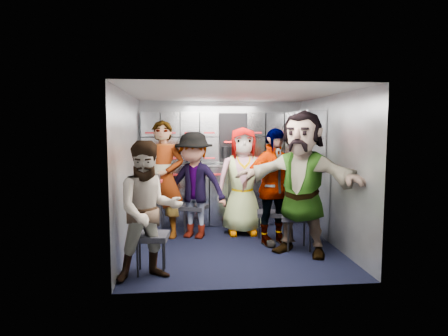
{
  "coord_description": "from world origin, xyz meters",
  "views": [
    {
      "loc": [
        -0.69,
        -5.4,
        1.65
      ],
      "look_at": [
        -0.09,
        0.35,
        1.06
      ],
      "focal_mm": 32.0,
      "sensor_mm": 36.0,
      "label": 1
    }
  ],
  "objects": [
    {
      "name": "bottle_mid",
      "position": [
        -0.48,
        1.24,
        1.15
      ],
      "size": [
        0.06,
        0.06,
        0.25
      ],
      "primitive_type": "cylinder",
      "color": "white",
      "rests_on": "counter"
    },
    {
      "name": "attendant_arc_d",
      "position": [
        0.57,
        0.03,
        0.82
      ],
      "size": [
        1.04,
        0.68,
        1.64
      ],
      "primitive_type": "imported",
      "rotation": [
        0.0,
        0.0,
        0.32
      ],
      "color": "black",
      "rests_on": "ground"
    },
    {
      "name": "bottle_right",
      "position": [
        0.4,
        1.24,
        1.16
      ],
      "size": [
        0.06,
        0.06,
        0.27
      ],
      "primitive_type": "cylinder",
      "color": "white",
      "rests_on": "counter"
    },
    {
      "name": "cart_bank_left",
      "position": [
        -1.19,
        0.56,
        0.49
      ],
      "size": [
        0.38,
        0.76,
        0.99
      ],
      "primitive_type": "cube",
      "color": "#8E929C",
      "rests_on": "ground"
    },
    {
      "name": "locker_bank_right",
      "position": [
        1.25,
        0.7,
        1.49
      ],
      "size": [
        0.28,
        1.0,
        0.82
      ],
      "primitive_type": "cube",
      "color": "#8E929C",
      "rests_on": "wall_right"
    },
    {
      "name": "wall_right",
      "position": [
        1.4,
        0.0,
        1.05
      ],
      "size": [
        0.04,
        3.0,
        2.1
      ],
      "primitive_type": "cube",
      "color": "gray",
      "rests_on": "ground"
    },
    {
      "name": "cart_bank_back",
      "position": [
        0.0,
        1.29,
        0.49
      ],
      "size": [
        2.68,
        0.38,
        0.99
      ],
      "primitive_type": "cube",
      "color": "#8E929C",
      "rests_on": "ground"
    },
    {
      "name": "jump_seat_mid_right",
      "position": [
        0.57,
        0.21,
        0.38
      ],
      "size": [
        0.41,
        0.4,
        0.43
      ],
      "rotation": [
        0.0,
        0.0,
        -0.18
      ],
      "color": "black",
      "rests_on": "ground"
    },
    {
      "name": "counter",
      "position": [
        0.0,
        1.29,
        1.01
      ],
      "size": [
        2.68,
        0.42,
        0.03
      ],
      "primitive_type": "cube",
      "color": "silver",
      "rests_on": "cart_bank_back"
    },
    {
      "name": "jump_seat_near_right",
      "position": [
        0.84,
        -0.25,
        0.42
      ],
      "size": [
        0.49,
        0.47,
        0.47
      ],
      "rotation": [
        0.0,
        0.0,
        -0.27
      ],
      "color": "black",
      "rests_on": "ground"
    },
    {
      "name": "right_cabinet",
      "position": [
        1.25,
        0.6,
        0.5
      ],
      "size": [
        0.28,
        1.2,
        1.0
      ],
      "primitive_type": "cube",
      "color": "#8E929C",
      "rests_on": "ground"
    },
    {
      "name": "cup_left",
      "position": [
        -1.13,
        1.23,
        1.07
      ],
      "size": [
        0.08,
        0.08,
        0.09
      ],
      "primitive_type": "cylinder",
      "color": "tan",
      "rests_on": "counter"
    },
    {
      "name": "red_latch_strip",
      "position": [
        0.0,
        1.09,
        0.88
      ],
      "size": [
        2.6,
        0.02,
        0.03
      ],
      "primitive_type": "cube",
      "color": "red",
      "rests_on": "cart_bank_back"
    },
    {
      "name": "jump_seat_near_left",
      "position": [
        -1.05,
        -0.94,
        0.4
      ],
      "size": [
        0.42,
        0.4,
        0.45
      ],
      "rotation": [
        0.0,
        0.0,
        -0.11
      ],
      "color": "black",
      "rests_on": "ground"
    },
    {
      "name": "wall_back",
      "position": [
        0.0,
        1.5,
        1.05
      ],
      "size": [
        2.8,
        0.04,
        2.1
      ],
      "primitive_type": "cube",
      "color": "gray",
      "rests_on": "ground"
    },
    {
      "name": "jump_seat_mid_left",
      "position": [
        -0.52,
        0.67,
        0.4
      ],
      "size": [
        0.49,
        0.48,
        0.45
      ],
      "rotation": [
        0.0,
        0.0,
        -0.38
      ],
      "color": "black",
      "rests_on": "ground"
    },
    {
      "name": "coffee_niche",
      "position": [
        0.18,
        1.41,
        1.47
      ],
      "size": [
        0.46,
        0.16,
        0.84
      ],
      "primitive_type": null,
      "color": "black",
      "rests_on": "wall_back"
    },
    {
      "name": "ceiling",
      "position": [
        0.0,
        0.0,
        2.1
      ],
      "size": [
        2.8,
        3.0,
        0.02
      ],
      "primitive_type": "cube",
      "color": "silver",
      "rests_on": "wall_back"
    },
    {
      "name": "floor",
      "position": [
        0.0,
        0.0,
        0.0
      ],
      "size": [
        3.0,
        3.0,
        0.0
      ],
      "primitive_type": "plane",
      "color": "black",
      "rests_on": "ground"
    },
    {
      "name": "cup_right",
      "position": [
        1.17,
        1.23,
        1.07
      ],
      "size": [
        0.09,
        0.09,
        0.09
      ],
      "primitive_type": "cylinder",
      "color": "tan",
      "rests_on": "counter"
    },
    {
      "name": "jump_seat_center",
      "position": [
        0.23,
        0.81,
        0.41
      ],
      "size": [
        0.43,
        0.42,
        0.47
      ],
      "rotation": [
        0.0,
        0.0,
        -0.11
      ],
      "color": "black",
      "rests_on": "ground"
    },
    {
      "name": "wall_left",
      "position": [
        -1.4,
        0.0,
        1.05
      ],
      "size": [
        0.04,
        3.0,
        2.1
      ],
      "primitive_type": "cube",
      "color": "gray",
      "rests_on": "ground"
    },
    {
      "name": "bottle_left",
      "position": [
        -0.54,
        1.24,
        1.14
      ],
      "size": [
        0.06,
        0.06,
        0.23
      ],
      "primitive_type": "cylinder",
      "color": "white",
      "rests_on": "counter"
    },
    {
      "name": "attendant_arc_b",
      "position": [
        -0.52,
        0.49,
        0.79
      ],
      "size": [
        1.17,
        0.96,
        1.58
      ],
      "primitive_type": "imported",
      "rotation": [
        0.0,
        0.0,
        -0.42
      ],
      "color": "black",
      "rests_on": "ground"
    },
    {
      "name": "attendant_arc_a",
      "position": [
        -1.05,
        -1.12,
        0.75
      ],
      "size": [
        0.86,
        0.75,
        1.51
      ],
      "primitive_type": "imported",
      "rotation": [
        0.0,
        0.0,
        0.27
      ],
      "color": "black",
      "rests_on": "ground"
    },
    {
      "name": "attendant_arc_e",
      "position": [
        0.84,
        -0.43,
        0.94
      ],
      "size": [
        1.73,
        1.46,
        1.87
      ],
      "primitive_type": "imported",
      "rotation": [
        0.0,
        0.0,
        -0.62
      ],
      "color": "black",
      "rests_on": "ground"
    },
    {
      "name": "attendant_standing",
      "position": [
        -0.98,
        0.57,
        0.88
      ],
      "size": [
        0.73,
        0.59,
        1.75
      ],
      "primitive_type": "imported",
      "rotation": [
        0.0,
        0.0,
        -0.29
      ],
      "color": "black",
      "rests_on": "ground"
    },
    {
      "name": "attendant_arc_c",
      "position": [
        0.23,
        0.63,
        0.82
      ],
      "size": [
        0.82,
        0.54,
        1.65
      ],
      "primitive_type": "imported",
      "rotation": [
        0.0,
        0.0,
        -0.02
      ],
      "color": "black",
      "rests_on": "ground"
    },
    {
      "name": "locker_bank_back",
      "position": [
        0.0,
        1.35,
        1.49
      ],
      "size": [
        2.68,
        0.28,
        0.82
      ],
      "primitive_type": "cube",
      "color": "#8E929C",
      "rests_on": "wall_back"
    }
  ]
}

